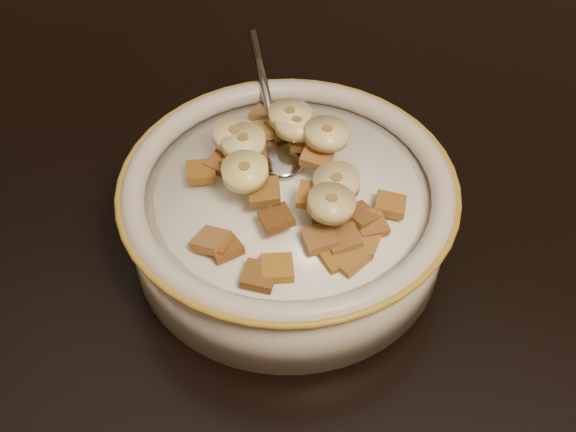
% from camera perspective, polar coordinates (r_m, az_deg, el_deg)
% --- Properties ---
extents(table, '(1.41, 0.92, 0.04)m').
position_cam_1_polar(table, '(0.61, -13.63, 0.73)').
color(table, black).
rests_on(table, floor).
extents(chair, '(0.45, 0.45, 0.87)m').
position_cam_1_polar(chair, '(1.24, -7.29, 11.14)').
color(chair, black).
rests_on(chair, floor).
extents(cereal_bowl, '(0.23, 0.23, 0.05)m').
position_cam_1_polar(cereal_bowl, '(0.52, 0.00, -0.22)').
color(cereal_bowl, '#AFA292').
rests_on(cereal_bowl, table).
extents(milk, '(0.19, 0.19, 0.00)m').
position_cam_1_polar(milk, '(0.50, 0.00, 1.85)').
color(milk, white).
rests_on(milk, cereal_bowl).
extents(spoon, '(0.06, 0.07, 0.01)m').
position_cam_1_polar(spoon, '(0.53, -0.70, 4.97)').
color(spoon, gray).
rests_on(spoon, cereal_bowl).
extents(cereal_square_0, '(0.02, 0.02, 0.01)m').
position_cam_1_polar(cereal_square_0, '(0.53, -2.16, 6.75)').
color(cereal_square_0, olive).
rests_on(cereal_square_0, milk).
extents(cereal_square_1, '(0.03, 0.03, 0.01)m').
position_cam_1_polar(cereal_square_1, '(0.47, 6.52, -0.63)').
color(cereal_square_1, brown).
rests_on(cereal_square_1, milk).
extents(cereal_square_2, '(0.03, 0.03, 0.01)m').
position_cam_1_polar(cereal_square_2, '(0.46, 4.44, -1.84)').
color(cereal_square_2, olive).
rests_on(cereal_square_2, milk).
extents(cereal_square_3, '(0.03, 0.03, 0.01)m').
position_cam_1_polar(cereal_square_3, '(0.50, -3.93, 4.00)').
color(cereal_square_3, brown).
rests_on(cereal_square_3, milk).
extents(cereal_square_4, '(0.02, 0.02, 0.01)m').
position_cam_1_polar(cereal_square_4, '(0.55, -1.78, 8.13)').
color(cereal_square_4, brown).
rests_on(cereal_square_4, milk).
extents(cereal_square_5, '(0.03, 0.03, 0.01)m').
position_cam_1_polar(cereal_square_5, '(0.48, 5.79, 0.03)').
color(cereal_square_5, brown).
rests_on(cereal_square_5, milk).
extents(cereal_square_6, '(0.02, 0.02, 0.01)m').
position_cam_1_polar(cereal_square_6, '(0.50, -3.71, 3.95)').
color(cereal_square_6, brown).
rests_on(cereal_square_6, milk).
extents(cereal_square_7, '(0.02, 0.02, 0.01)m').
position_cam_1_polar(cereal_square_7, '(0.47, 5.93, -2.02)').
color(cereal_square_7, olive).
rests_on(cereal_square_7, milk).
extents(cereal_square_8, '(0.02, 0.02, 0.01)m').
position_cam_1_polar(cereal_square_8, '(0.52, 1.60, 5.77)').
color(cereal_square_8, brown).
rests_on(cereal_square_8, milk).
extents(cereal_square_9, '(0.03, 0.03, 0.01)m').
position_cam_1_polar(cereal_square_9, '(0.46, 3.91, -3.19)').
color(cereal_square_9, brown).
rests_on(cereal_square_9, milk).
extents(cereal_square_10, '(0.02, 0.02, 0.01)m').
position_cam_1_polar(cereal_square_10, '(0.45, -2.29, -4.74)').
color(cereal_square_10, brown).
rests_on(cereal_square_10, milk).
extents(cereal_square_11, '(0.02, 0.02, 0.01)m').
position_cam_1_polar(cereal_square_11, '(0.48, -1.87, 1.94)').
color(cereal_square_11, brown).
rests_on(cereal_square_11, milk).
extents(cereal_square_12, '(0.03, 0.03, 0.01)m').
position_cam_1_polar(cereal_square_12, '(0.51, -2.90, 4.89)').
color(cereal_square_12, brown).
rests_on(cereal_square_12, milk).
extents(cereal_square_13, '(0.03, 0.03, 0.01)m').
position_cam_1_polar(cereal_square_13, '(0.51, -6.91, 3.50)').
color(cereal_square_13, brown).
rests_on(cereal_square_13, milk).
extents(cereal_square_14, '(0.03, 0.03, 0.01)m').
position_cam_1_polar(cereal_square_14, '(0.51, -5.14, 4.23)').
color(cereal_square_14, brown).
rests_on(cereal_square_14, milk).
extents(cereal_square_15, '(0.03, 0.03, 0.01)m').
position_cam_1_polar(cereal_square_15, '(0.46, -5.06, -2.49)').
color(cereal_square_15, brown).
rests_on(cereal_square_15, milk).
extents(cereal_square_16, '(0.03, 0.03, 0.01)m').
position_cam_1_polar(cereal_square_16, '(0.47, -0.91, -0.20)').
color(cereal_square_16, brown).
rests_on(cereal_square_16, milk).
extents(cereal_square_17, '(0.03, 0.03, 0.01)m').
position_cam_1_polar(cereal_square_17, '(0.46, -6.14, -1.92)').
color(cereal_square_17, brown).
rests_on(cereal_square_17, milk).
extents(cereal_square_18, '(0.02, 0.02, 0.01)m').
position_cam_1_polar(cereal_square_18, '(0.45, -0.87, -4.11)').
color(cereal_square_18, olive).
rests_on(cereal_square_18, milk).
extents(cereal_square_19, '(0.02, 0.02, 0.01)m').
position_cam_1_polar(cereal_square_19, '(0.47, 3.15, 0.50)').
color(cereal_square_19, brown).
rests_on(cereal_square_19, milk).
extents(cereal_square_20, '(0.02, 0.02, 0.01)m').
position_cam_1_polar(cereal_square_20, '(0.46, -5.78, -2.17)').
color(cereal_square_20, brown).
rests_on(cereal_square_20, milk).
extents(cereal_square_21, '(0.02, 0.02, 0.01)m').
position_cam_1_polar(cereal_square_21, '(0.48, 2.00, 1.60)').
color(cereal_square_21, olive).
rests_on(cereal_square_21, milk).
extents(cereal_square_22, '(0.03, 0.03, 0.01)m').
position_cam_1_polar(cereal_square_22, '(0.46, 2.53, -1.78)').
color(cereal_square_22, brown).
rests_on(cereal_square_22, milk).
extents(cereal_square_23, '(0.02, 0.02, 0.01)m').
position_cam_1_polar(cereal_square_23, '(0.50, 2.31, 4.75)').
color(cereal_square_23, olive).
rests_on(cereal_square_23, milk).
extents(cereal_square_24, '(0.02, 0.02, 0.01)m').
position_cam_1_polar(cereal_square_24, '(0.49, 8.08, 0.89)').
color(cereal_square_24, '#8E6020').
rests_on(cereal_square_24, milk).
extents(cereal_square_25, '(0.03, 0.03, 0.01)m').
position_cam_1_polar(cereal_square_25, '(0.53, -0.49, 6.87)').
color(cereal_square_25, brown).
rests_on(cereal_square_25, milk).
extents(cereal_square_26, '(0.03, 0.03, 0.01)m').
position_cam_1_polar(cereal_square_26, '(0.46, 4.85, -3.41)').
color(cereal_square_26, olive).
rests_on(cereal_square_26, milk).
extents(banana_slice_0, '(0.04, 0.04, 0.01)m').
position_cam_1_polar(banana_slice_0, '(0.50, -3.56, 5.76)').
color(banana_slice_0, beige).
rests_on(banana_slice_0, milk).
extents(banana_slice_1, '(0.03, 0.03, 0.01)m').
position_cam_1_polar(banana_slice_1, '(0.48, -3.43, 3.54)').
color(banana_slice_1, '#FFE880').
rests_on(banana_slice_1, milk).
extents(banana_slice_2, '(0.04, 0.04, 0.01)m').
position_cam_1_polar(banana_slice_2, '(0.50, 3.09, 6.50)').
color(banana_slice_2, '#CCC374').
rests_on(banana_slice_2, milk).
extents(banana_slice_3, '(0.04, 0.04, 0.01)m').
position_cam_1_polar(banana_slice_3, '(0.51, -3.53, 5.86)').
color(banana_slice_3, '#EFDD82').
rests_on(banana_slice_3, milk).
extents(banana_slice_4, '(0.04, 0.04, 0.02)m').
position_cam_1_polar(banana_slice_4, '(0.51, -4.28, 6.41)').
color(banana_slice_4, beige).
rests_on(banana_slice_4, milk).
extents(banana_slice_5, '(0.04, 0.04, 0.01)m').
position_cam_1_polar(banana_slice_5, '(0.52, 0.16, 7.95)').
color(banana_slice_5, beige).
rests_on(banana_slice_5, milk).
extents(banana_slice_6, '(0.04, 0.04, 0.01)m').
position_cam_1_polar(banana_slice_6, '(0.47, 3.86, 2.66)').
color(banana_slice_6, '#CDB785').
rests_on(banana_slice_6, milk).
extents(banana_slice_7, '(0.03, 0.03, 0.01)m').
position_cam_1_polar(banana_slice_7, '(0.51, 0.69, 7.22)').
color(banana_slice_7, beige).
rests_on(banana_slice_7, milk).
extents(banana_slice_8, '(0.04, 0.04, 0.01)m').
position_cam_1_polar(banana_slice_8, '(0.46, 3.45, 1.01)').
color(banana_slice_8, '#D4BC7D').
rests_on(banana_slice_8, milk).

